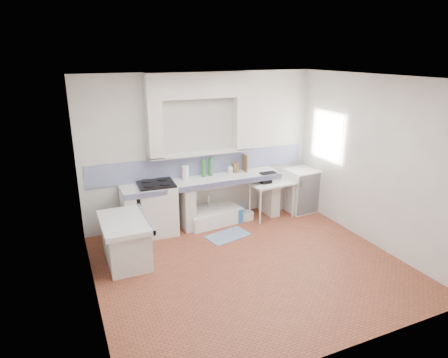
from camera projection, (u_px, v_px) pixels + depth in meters
name	position (u px, v px, depth m)	size (l,w,h in m)	color
floor	(250.00, 265.00, 5.99)	(4.50, 4.50, 0.00)	#97482F
ceiling	(255.00, 78.00, 5.12)	(4.50, 4.50, 0.00)	white
wall_back	(203.00, 149.00, 7.29)	(4.50, 4.50, 0.00)	silver
wall_front	(347.00, 237.00, 3.81)	(4.50, 4.50, 0.00)	silver
wall_left	(87.00, 202.00, 4.69)	(4.50, 4.50, 0.00)	silver
wall_right	(373.00, 162.00, 6.41)	(4.50, 4.50, 0.00)	silver
alcove_mass	(199.00, 85.00, 6.78)	(1.90, 0.25, 0.45)	silver
window_frame	(335.00, 136.00, 7.46)	(0.35, 0.86, 1.06)	#3D2413
lace_valance	(331.00, 116.00, 7.29)	(0.01, 0.84, 0.24)	white
counter_slab	(204.00, 181.00, 7.16)	(3.00, 0.60, 0.08)	white
counter_lip	(209.00, 186.00, 6.92)	(3.00, 0.04, 0.10)	navy
counter_pier_left	(129.00, 216.00, 6.77)	(0.20, 0.55, 0.82)	silver
counter_pier_mid	(186.00, 207.00, 7.17)	(0.20, 0.55, 0.82)	silver
counter_pier_right	(269.00, 194.00, 7.84)	(0.20, 0.55, 0.82)	silver
peninsula_top	(124.00, 222.00, 5.92)	(0.70, 1.10, 0.08)	white
peninsula_base	(126.00, 243.00, 6.02)	(0.60, 1.00, 0.62)	silver
peninsula_lip	(146.00, 219.00, 6.04)	(0.04, 1.10, 0.10)	navy
backsplash	(203.00, 164.00, 7.37)	(4.27, 0.03, 0.40)	navy
stove	(157.00, 209.00, 6.96)	(0.65, 0.62, 0.92)	white
sink	(213.00, 217.00, 7.45)	(1.05, 0.57, 0.25)	white
side_table	(272.00, 200.00, 7.64)	(0.87, 0.48, 0.04)	white
fridge	(301.00, 190.00, 7.95)	(0.56, 0.56, 0.87)	white
bucket_red	(202.00, 219.00, 7.33)	(0.29, 0.29, 0.27)	#A83622
bucket_orange	(215.00, 218.00, 7.40)	(0.27, 0.27, 0.25)	#CA772F
bucket_blue	(237.00, 214.00, 7.54)	(0.29, 0.29, 0.27)	blue
basin_white	(246.00, 215.00, 7.66)	(0.32, 0.32, 0.12)	white
water_bottle_a	(205.00, 213.00, 7.54)	(0.09, 0.09, 0.33)	silver
water_bottle_b	(217.00, 212.00, 7.64)	(0.08, 0.08, 0.28)	silver
black_bag	(268.00, 178.00, 7.50)	(0.32, 0.18, 0.20)	black
green_bottle_a	(203.00, 168.00, 7.25)	(0.07, 0.07, 0.33)	#2A732C
green_bottle_b	(210.00, 167.00, 7.30)	(0.08, 0.08, 0.34)	#2A732C
knife_block	(235.00, 167.00, 7.52)	(0.10, 0.08, 0.20)	brown
cutting_board	(245.00, 163.00, 7.58)	(0.02, 0.24, 0.33)	brown
paper_towel	(185.00, 173.00, 7.09)	(0.13, 0.13, 0.26)	white
soap_bottle	(230.00, 168.00, 7.48)	(0.09, 0.09, 0.19)	white
rug	(228.00, 236.00, 6.94)	(0.76, 0.43, 0.01)	#31599A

